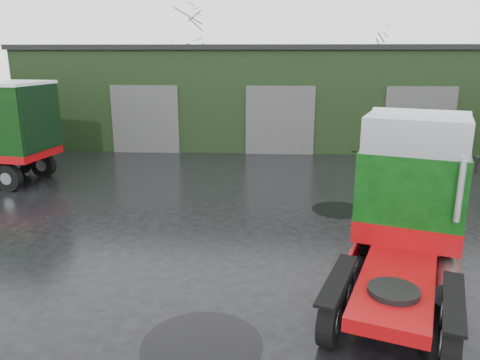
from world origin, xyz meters
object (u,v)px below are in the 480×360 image
Objects in this scene: tree_back_a at (188,65)px; hero_tractor at (405,216)px; warehouse at (278,92)px; tree_back_b at (365,77)px.

hero_tractor is at bearing -72.35° from tree_back_a.
warehouse is at bearing -51.34° from tree_back_a.
warehouse is 23.16m from hero_tractor.
hero_tractor is at bearing -99.46° from tree_back_b.
warehouse is 3.41× the size of tree_back_a.
tree_back_b is at bearing 0.00° from tree_back_a.
warehouse is at bearing 116.17° from hero_tractor.
warehouse reaches higher than hero_tractor.
hero_tractor is at bearing -83.80° from warehouse.
tree_back_a reaches higher than warehouse.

